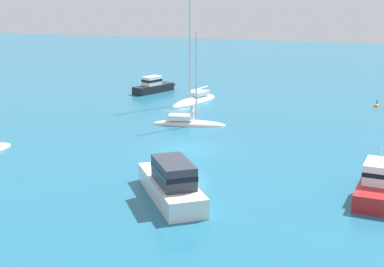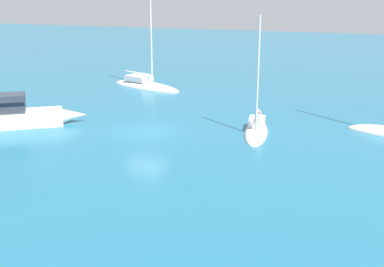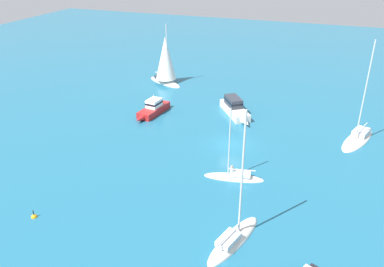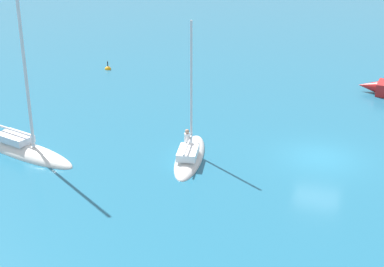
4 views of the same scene
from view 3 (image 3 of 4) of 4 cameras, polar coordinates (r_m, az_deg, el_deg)
ground_plane at (r=45.37m, az=5.67°, el=-1.63°), size 160.00×160.00×0.00m
sailboat at (r=31.81m, az=6.01°, el=-14.96°), size 7.13×3.49×11.33m
cabin_cruiser at (r=53.35m, az=-5.68°, el=3.59°), size 7.06×2.52×2.71m
cabin_cruiser_1 at (r=53.13m, az=6.24°, el=3.63°), size 7.54×5.95×2.19m
sloop at (r=39.17m, az=6.16°, el=-6.29°), size 2.45×6.07×7.75m
sloop_1 at (r=64.60m, az=-3.88°, el=10.24°), size 5.30×7.40×10.02m
sailboat_1 at (r=50.12m, az=22.84°, el=-0.69°), size 8.20×4.72×12.41m
channel_buoy at (r=36.55m, az=-21.86°, el=-11.14°), size 0.51×0.51×0.93m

